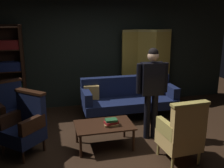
{
  "coord_description": "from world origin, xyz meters",
  "views": [
    {
      "loc": [
        -1.21,
        -4.0,
        2.27
      ],
      "look_at": [
        0.0,
        0.8,
        0.95
      ],
      "focal_mm": 42.22,
      "sensor_mm": 36.0,
      "label": 1
    }
  ],
  "objects": [
    {
      "name": "bookshelf",
      "position": [
        -2.15,
        2.19,
        1.07
      ],
      "size": [
        0.9,
        0.32,
        2.05
      ],
      "color": "black",
      "rests_on": "ground_plane"
    },
    {
      "name": "book_green_cloth",
      "position": [
        -0.2,
        0.06,
        0.52
      ],
      "size": [
        0.2,
        0.14,
        0.04
      ],
      "primitive_type": "cube",
      "rotation": [
        0.0,
        0.0,
        0.0
      ],
      "color": "#1E4C28",
      "rests_on": "book_red_leather"
    },
    {
      "name": "book_tan_leather",
      "position": [
        -0.2,
        0.06,
        0.44
      ],
      "size": [
        0.25,
        0.18,
        0.03
      ],
      "primitive_type": "cube",
      "rotation": [
        0.0,
        0.0,
        -0.1
      ],
      "color": "#9E7A47",
      "rests_on": "coffee_table"
    },
    {
      "name": "book_red_leather",
      "position": [
        -0.2,
        0.06,
        0.48
      ],
      "size": [
        0.26,
        0.2,
        0.04
      ],
      "primitive_type": "cube",
      "rotation": [
        0.0,
        0.0,
        0.27
      ],
      "color": "maroon",
      "rests_on": "book_tan_leather"
    },
    {
      "name": "velvet_couch",
      "position": [
        0.55,
        1.45,
        0.45
      ],
      "size": [
        2.12,
        0.78,
        0.88
      ],
      "color": "black",
      "rests_on": "ground_plane"
    },
    {
      "name": "armchair_wing_left",
      "position": [
        -1.93,
        1.09,
        0.49
      ],
      "size": [
        0.77,
        0.77,
        1.04
      ],
      "color": "black",
      "rests_on": "ground_plane"
    },
    {
      "name": "armchair_gilt_accent",
      "position": [
        0.75,
        -0.64,
        0.49
      ],
      "size": [
        0.62,
        0.61,
        1.04
      ],
      "color": "tan",
      "rests_on": "ground_plane"
    },
    {
      "name": "back_wall",
      "position": [
        0.0,
        2.45,
        1.4
      ],
      "size": [
        7.2,
        0.1,
        2.8
      ],
      "primitive_type": "cube",
      "color": "black",
      "rests_on": "ground_plane"
    },
    {
      "name": "folding_screen",
      "position": [
        1.24,
        2.16,
        0.99
      ],
      "size": [
        1.29,
        0.27,
        1.9
      ],
      "color": "#B29338",
      "rests_on": "ground_plane"
    },
    {
      "name": "standing_figure",
      "position": [
        0.61,
        0.26,
        1.03
      ],
      "size": [
        0.59,
        0.24,
        1.7
      ],
      "color": "black",
      "rests_on": "ground_plane"
    },
    {
      "name": "armchair_wing_right",
      "position": [
        -1.62,
        0.28,
        0.49
      ],
      "size": [
        0.82,
        0.82,
        1.04
      ],
      "color": "black",
      "rests_on": "ground_plane"
    },
    {
      "name": "coffee_table",
      "position": [
        -0.31,
        0.13,
        0.37
      ],
      "size": [
        1.0,
        0.64,
        0.42
      ],
      "color": "black",
      "rests_on": "ground_plane"
    },
    {
      "name": "ground_plane",
      "position": [
        0.0,
        0.0,
        0.0
      ],
      "size": [
        10.0,
        10.0,
        0.0
      ],
      "primitive_type": "plane",
      "color": "black"
    }
  ]
}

